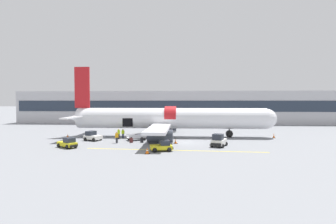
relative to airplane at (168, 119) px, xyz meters
The scene contains 19 objects.
ground_plane 7.31m from the airplane, 64.69° to the right, with size 500.00×500.00×0.00m, color slate.
apron_marking_line 12.74m from the airplane, 82.29° to the right, with size 22.90×1.53×0.01m.
terminal_strip 29.79m from the airplane, 84.54° to the left, with size 91.45×12.20×8.79m.
airplane is the anchor object (origin of this frame).
baggage_tug_lead 13.00m from the airplane, 89.41° to the right, with size 3.02×2.44×1.31m.
baggage_tug_mid 12.71m from the airplane, 157.03° to the right, with size 2.97×2.66×1.46m.
baggage_tug_rear 17.06m from the airplane, 137.82° to the right, with size 3.21×2.68×1.36m.
baggage_tug_spare 12.08m from the airplane, 50.64° to the right, with size 2.61×3.22×1.77m.
baggage_cart_loading 6.65m from the airplane, 137.73° to the right, with size 3.81×2.78×0.99m.
ground_crew_loader_a 8.65m from the airplane, 157.62° to the right, with size 0.41×0.60×1.73m.
ground_crew_loader_b 3.66m from the airplane, 95.41° to the right, with size 0.50×0.50×1.55m.
ground_crew_driver 7.93m from the airplane, 163.28° to the right, with size 0.50×0.50×1.56m.
ground_crew_supervisor 10.26m from the airplane, 134.47° to the right, with size 0.54×0.55×1.72m.
suitcase_on_tarmac_upright 8.75m from the airplane, 126.73° to the right, with size 0.51×0.43×0.82m.
suitcase_on_tarmac_spare 7.87m from the airplane, 117.49° to the right, with size 0.45×0.18×0.82m.
safety_cone_nose 18.02m from the airplane, ahead, with size 0.45×0.45×0.79m.
safety_cone_engine_left 14.97m from the airplane, 95.63° to the right, with size 0.61×0.61×0.75m.
safety_cone_wingtip 7.71m from the airplane, 77.08° to the right, with size 0.60×0.60×0.66m.
safety_cone_tail 17.18m from the airplane, behind, with size 0.62×0.62×0.57m.
Camera 1 is at (0.06, -38.77, 6.18)m, focal length 28.00 mm.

